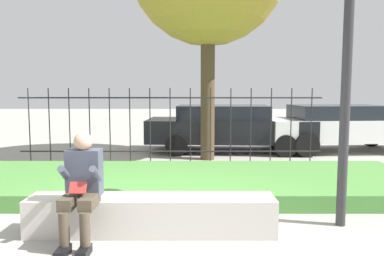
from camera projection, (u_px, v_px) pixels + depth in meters
ground_plane at (151, 233)px, 4.53m from camera, size 60.00×60.00×0.00m
stone_bench at (151, 217)px, 4.51m from camera, size 2.96×0.49×0.45m
person_seated_reader at (81, 184)px, 4.19m from camera, size 0.42×0.73×1.25m
grass_berm at (163, 182)px, 6.52m from camera, size 8.74×2.61×0.25m
iron_fence at (169, 126)px, 8.34m from camera, size 6.74×0.03×1.77m
car_parked_right at (340, 126)px, 10.56m from camera, size 4.48×2.15×1.30m
car_parked_center at (227, 127)px, 10.52m from camera, size 4.63×2.05×1.30m
street_lamp at (347, 25)px, 4.55m from camera, size 0.28×0.28×4.11m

